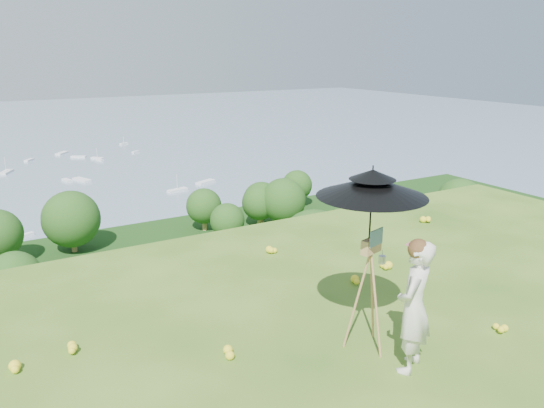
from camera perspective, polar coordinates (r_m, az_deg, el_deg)
shoreline_tier at (r=86.83m, az=-24.18°, el=-12.44°), size 170.00×28.00×8.00m
slope_trees at (r=41.80m, az=-20.83°, el=-11.22°), size 110.00×50.00×6.00m
harbor_town at (r=84.07m, az=-24.68°, el=-8.52°), size 110.00×22.00×5.00m
painter at (r=6.10m, az=15.01°, el=-10.64°), size 0.67×0.60×1.53m
field_easel at (r=6.41m, az=10.37°, el=-9.02°), size 0.71×0.71×1.52m
sun_umbrella at (r=6.07m, az=10.59°, el=-0.49°), size 1.60×1.60×0.99m
painter_cap at (r=5.82m, az=15.52°, el=-4.25°), size 0.28×0.31×0.10m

